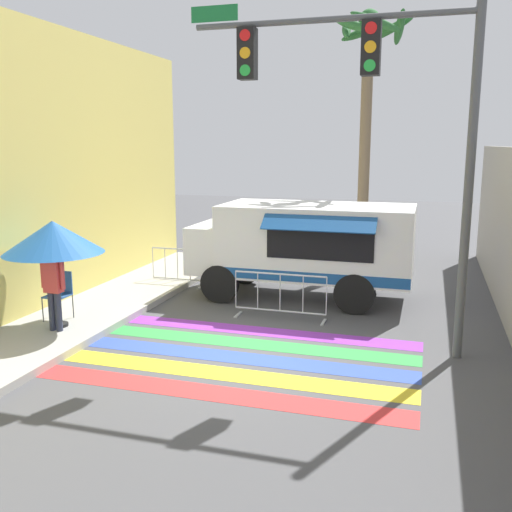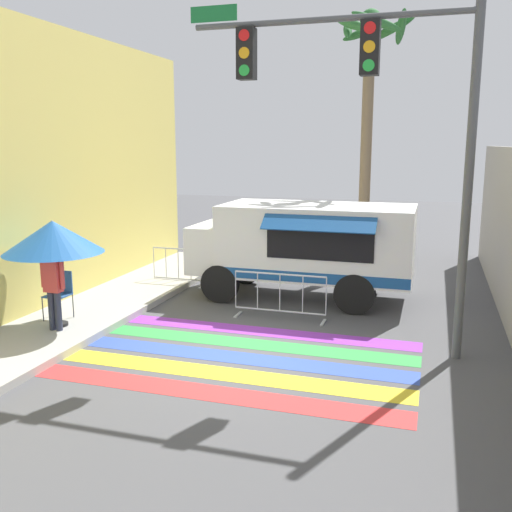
# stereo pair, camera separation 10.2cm
# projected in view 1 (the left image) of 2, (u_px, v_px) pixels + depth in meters

# --- Properties ---
(ground_plane) EXTENTS (60.00, 60.00, 0.00)m
(ground_plane) POSITION_uv_depth(u_px,v_px,m) (242.00, 352.00, 10.52)
(ground_plane) COLOR #4C4C4F
(sidewalk_left) EXTENTS (4.40, 16.00, 0.15)m
(sidewalk_left) POSITION_uv_depth(u_px,v_px,m) (12.00, 323.00, 11.96)
(sidewalk_left) COLOR #A8A59E
(sidewalk_left) RESTS_ON ground_plane
(crosswalk_painted) EXTENTS (6.40, 3.60, 0.01)m
(crosswalk_painted) POSITION_uv_depth(u_px,v_px,m) (237.00, 357.00, 10.24)
(crosswalk_painted) COLOR red
(crosswalk_painted) RESTS_ON ground_plane
(food_truck) EXTENTS (5.38, 2.63, 2.33)m
(food_truck) POSITION_uv_depth(u_px,v_px,m) (300.00, 243.00, 13.98)
(food_truck) COLOR white
(food_truck) RESTS_ON ground_plane
(traffic_signal_pole) EXTENTS (5.10, 0.29, 6.25)m
(traffic_signal_pole) POSITION_uv_depth(u_px,v_px,m) (374.00, 98.00, 9.84)
(traffic_signal_pole) COLOR #515456
(traffic_signal_pole) RESTS_ON ground_plane
(patio_umbrella) EXTENTS (1.96, 1.96, 2.15)m
(patio_umbrella) POSITION_uv_depth(u_px,v_px,m) (53.00, 237.00, 11.18)
(patio_umbrella) COLOR black
(patio_umbrella) RESTS_ON sidewalk_left
(folding_chair) EXTENTS (0.46, 0.46, 1.00)m
(folding_chair) POSITION_uv_depth(u_px,v_px,m) (60.00, 290.00, 11.94)
(folding_chair) COLOR #4C4C51
(folding_chair) RESTS_ON sidewalk_left
(vendor_person) EXTENTS (0.53, 0.22, 1.66)m
(vendor_person) POSITION_uv_depth(u_px,v_px,m) (53.00, 284.00, 11.08)
(vendor_person) COLOR #2D3347
(vendor_person) RESTS_ON sidewalk_left
(barricade_front) EXTENTS (2.06, 0.44, 1.03)m
(barricade_front) POSITION_uv_depth(u_px,v_px,m) (280.00, 297.00, 12.39)
(barricade_front) COLOR #B7BABF
(barricade_front) RESTS_ON ground_plane
(barricade_side) EXTENTS (1.48, 0.44, 1.03)m
(barricade_side) POSITION_uv_depth(u_px,v_px,m) (178.00, 268.00, 15.34)
(barricade_side) COLOR #B7BABF
(barricade_side) RESTS_ON ground_plane
(palm_tree) EXTENTS (2.31, 2.36, 7.43)m
(palm_tree) POSITION_uv_depth(u_px,v_px,m) (368.00, 91.00, 16.12)
(palm_tree) COLOR #7A664C
(palm_tree) RESTS_ON ground_plane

